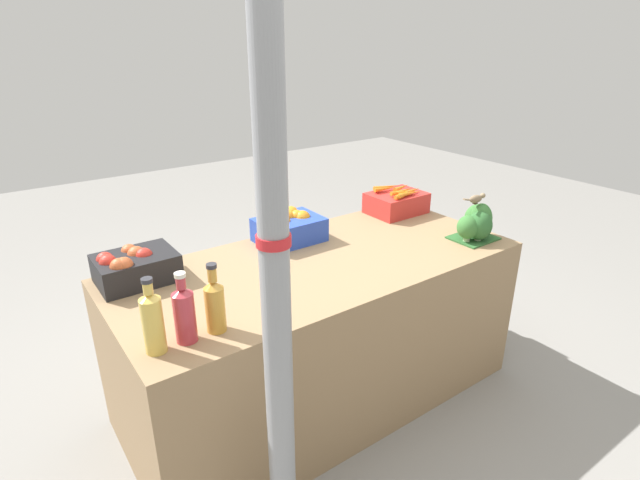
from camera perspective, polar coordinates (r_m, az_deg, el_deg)
ground_plane at (r=2.69m, az=-0.00°, el=-17.07°), size 10.00×10.00×0.00m
market_table at (r=2.46m, az=-0.00°, el=-10.30°), size 1.87×0.85×0.75m
support_pole at (r=1.35m, az=-5.17°, el=-4.30°), size 0.09×0.09×2.20m
apple_crate at (r=2.20m, az=-20.50°, el=-2.82°), size 0.32×0.24×0.15m
orange_crate at (r=2.48m, az=-3.64°, el=1.58°), size 0.32×0.24×0.15m
carrot_crate at (r=2.91m, az=8.78°, el=4.35°), size 0.32×0.24×0.15m
broccoli_pile at (r=2.61m, az=17.52°, el=1.88°), size 0.23×0.19×0.19m
juice_bottle_golden at (r=1.69m, az=-18.58°, el=-8.77°), size 0.07×0.07×0.26m
juice_bottle_ruby at (r=1.72m, az=-15.24°, el=-8.04°), size 0.07×0.07×0.25m
juice_bottle_amber at (r=1.75m, az=-11.93°, el=-7.16°), size 0.07×0.07×0.25m
sparrow_bird at (r=2.56m, az=17.45°, el=4.54°), size 0.14×0.05×0.05m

